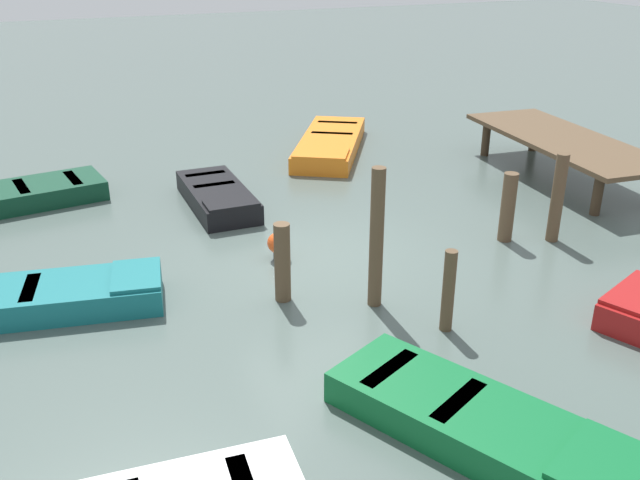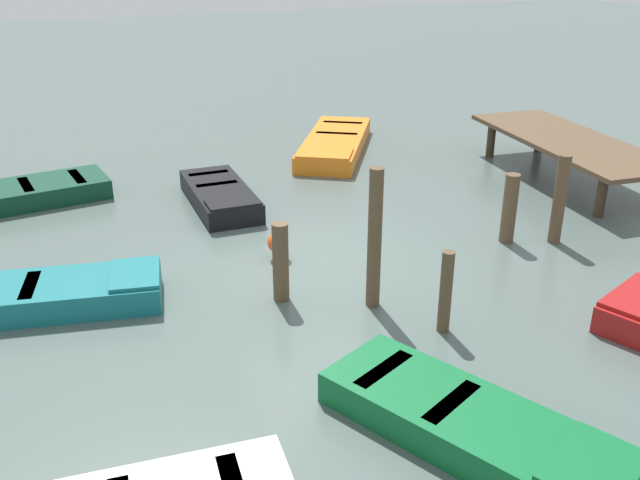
% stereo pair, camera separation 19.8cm
% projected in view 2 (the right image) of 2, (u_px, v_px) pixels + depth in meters
% --- Properties ---
extents(ground_plane, '(80.00, 80.00, 0.00)m').
position_uv_depth(ground_plane, '(320.00, 259.00, 12.03)').
color(ground_plane, '#4C5B56').
extents(dock_segment, '(5.47, 2.41, 0.95)m').
position_uv_depth(dock_segment, '(569.00, 144.00, 15.53)').
color(dock_segment, brown).
rests_on(dock_segment, ground_plane).
extents(rowboat_green, '(3.61, 2.60, 0.46)m').
position_uv_depth(rowboat_green, '(473.00, 426.00, 7.61)').
color(rowboat_green, '#0F602D').
rests_on(rowboat_green, ground_plane).
extents(rowboat_black, '(2.75, 1.11, 0.46)m').
position_uv_depth(rowboat_black, '(220.00, 196.00, 14.29)').
color(rowboat_black, black).
rests_on(rowboat_black, ground_plane).
extents(rowboat_orange, '(4.27, 3.33, 0.46)m').
position_uv_depth(rowboat_orange, '(335.00, 144.00, 17.81)').
color(rowboat_orange, orange).
rests_on(rowboat_orange, ground_plane).
extents(rowboat_dark_green, '(1.89, 3.91, 0.46)m').
position_uv_depth(rowboat_dark_green, '(11.00, 195.00, 14.30)').
color(rowboat_dark_green, '#0C3823').
rests_on(rowboat_dark_green, ground_plane).
extents(rowboat_teal, '(1.73, 3.41, 0.46)m').
position_uv_depth(rowboat_teal, '(51.00, 294.00, 10.39)').
color(rowboat_teal, '#14666B').
rests_on(rowboat_teal, ground_plane).
extents(mooring_piling_far_right, '(0.22, 0.22, 1.63)m').
position_uv_depth(mooring_piling_far_right, '(560.00, 200.00, 12.35)').
color(mooring_piling_far_right, brown).
rests_on(mooring_piling_far_right, ground_plane).
extents(mooring_piling_near_right, '(0.21, 0.21, 2.16)m').
position_uv_depth(mooring_piling_near_right, '(375.00, 239.00, 10.11)').
color(mooring_piling_near_right, brown).
rests_on(mooring_piling_near_right, ground_plane).
extents(mooring_piling_center, '(0.18, 0.18, 1.22)m').
position_uv_depth(mooring_piling_center, '(446.00, 292.00, 9.61)').
color(mooring_piling_center, brown).
rests_on(mooring_piling_center, ground_plane).
extents(mooring_piling_mid_right, '(0.26, 0.26, 1.28)m').
position_uv_depth(mooring_piling_mid_right, '(509.00, 209.00, 12.45)').
color(mooring_piling_mid_right, brown).
rests_on(mooring_piling_mid_right, ground_plane).
extents(mooring_piling_far_left, '(0.25, 0.25, 1.25)m').
position_uv_depth(mooring_piling_far_left, '(281.00, 262.00, 10.45)').
color(mooring_piling_far_left, brown).
rests_on(mooring_piling_far_left, ground_plane).
extents(marker_buoy, '(0.36, 0.36, 0.48)m').
position_uv_depth(marker_buoy, '(278.00, 243.00, 11.92)').
color(marker_buoy, '#262626').
rests_on(marker_buoy, ground_plane).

